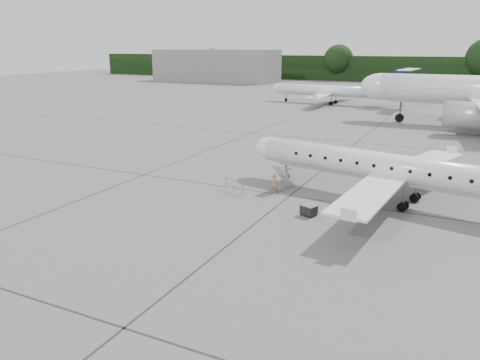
% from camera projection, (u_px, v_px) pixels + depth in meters
% --- Properties ---
extents(ground, '(320.00, 320.00, 0.00)m').
position_uv_depth(ground, '(351.00, 238.00, 28.11)').
color(ground, '#5E5E5B').
rests_on(ground, ground).
extents(treeline, '(260.00, 4.00, 8.00)m').
position_uv_depth(treeline, '(454.00, 71.00, 139.20)').
color(treeline, black).
rests_on(treeline, ground).
extents(terminal_building, '(40.00, 14.00, 10.00)m').
position_uv_depth(terminal_building, '(216.00, 65.00, 151.26)').
color(terminal_building, slate).
rests_on(terminal_building, ground).
extents(main_regional_jet, '(31.89, 25.79, 7.25)m').
position_uv_depth(main_regional_jet, '(400.00, 155.00, 33.40)').
color(main_regional_jet, silver).
rests_on(main_regional_jet, ground).
extents(airstair, '(1.30, 2.41, 2.27)m').
position_uv_depth(airstair, '(283.00, 176.00, 37.42)').
color(airstair, silver).
rests_on(airstair, ground).
extents(passenger, '(0.66, 0.55, 1.54)m').
position_uv_depth(passenger, '(274.00, 184.00, 36.55)').
color(passenger, '#907B4E').
rests_on(passenger, ground).
extents(safety_railing, '(1.99, 1.09, 1.00)m').
position_uv_depth(safety_railing, '(234.00, 187.00, 36.70)').
color(safety_railing, gray).
rests_on(safety_railing, ground).
extents(baggage_cart, '(1.19, 1.08, 0.84)m').
position_uv_depth(baggage_cart, '(309.00, 210.00, 31.75)').
color(baggage_cart, black).
rests_on(baggage_cart, ground).
extents(bg_regional_left, '(29.31, 22.23, 7.27)m').
position_uv_depth(bg_regional_left, '(329.00, 85.00, 91.78)').
color(bg_regional_left, silver).
rests_on(bg_regional_left, ground).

